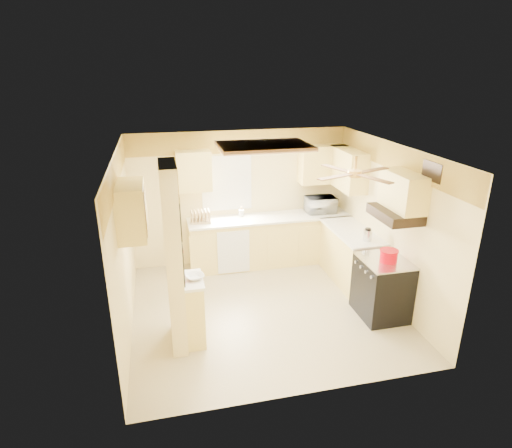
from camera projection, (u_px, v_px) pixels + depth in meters
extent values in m
plane|color=tan|center=(264.00, 309.00, 6.70)|extent=(4.00, 4.00, 0.00)
plane|color=white|center=(266.00, 150.00, 5.82)|extent=(4.00, 4.00, 0.00)
plane|color=beige|center=(240.00, 198.00, 7.99)|extent=(4.00, 0.00, 4.00)
plane|color=beige|center=(309.00, 300.00, 4.52)|extent=(4.00, 0.00, 4.00)
plane|color=beige|center=(123.00, 247.00, 5.83)|extent=(0.00, 3.80, 3.80)
plane|color=beige|center=(389.00, 224.00, 6.68)|extent=(0.00, 3.80, 3.80)
cube|color=yellow|center=(240.00, 142.00, 7.61)|extent=(4.00, 0.02, 0.40)
cube|color=beige|center=(174.00, 259.00, 5.47)|extent=(0.20, 0.70, 2.50)
cube|color=#FFE47A|center=(194.00, 311.00, 5.80)|extent=(0.25, 0.55, 0.90)
cube|color=white|center=(192.00, 280.00, 5.63)|extent=(0.28, 0.58, 0.04)
cube|color=#FFE47A|center=(270.00, 241.00, 8.10)|extent=(3.00, 0.60, 0.90)
cube|color=#FFE47A|center=(351.00, 256.00, 7.45)|extent=(0.60, 1.40, 0.90)
cube|color=white|center=(270.00, 218.00, 7.93)|extent=(3.04, 0.64, 0.04)
cube|color=white|center=(352.00, 231.00, 7.28)|extent=(0.64, 1.44, 0.04)
cube|color=white|center=(234.00, 252.00, 7.67)|extent=(0.58, 0.02, 0.80)
cube|color=white|center=(227.00, 183.00, 7.82)|extent=(0.92, 0.02, 1.02)
cube|color=white|center=(227.00, 183.00, 7.82)|extent=(0.80, 0.02, 0.90)
cube|color=#FFE47A|center=(194.00, 171.00, 7.44)|extent=(0.60, 0.35, 0.70)
cube|color=#FFE47A|center=(323.00, 164.00, 7.95)|extent=(0.90, 0.35, 0.70)
cube|color=#FFE47A|center=(348.00, 169.00, 7.58)|extent=(0.35, 1.00, 0.70)
cube|color=#FFE47A|center=(131.00, 210.00, 5.43)|extent=(0.35, 0.75, 0.70)
cube|color=#FFE47A|center=(403.00, 191.00, 5.90)|extent=(0.35, 0.76, 0.52)
cube|color=black|center=(382.00, 288.00, 6.39)|extent=(0.65, 0.76, 0.90)
cube|color=silver|center=(385.00, 261.00, 6.23)|extent=(0.66, 0.77, 0.02)
cylinder|color=silver|center=(372.00, 277.00, 5.97)|extent=(0.03, 0.05, 0.05)
cylinder|color=silver|center=(366.00, 272.00, 6.12)|extent=(0.03, 0.05, 0.05)
cylinder|color=silver|center=(361.00, 267.00, 6.27)|extent=(0.03, 0.05, 0.05)
cylinder|color=silver|center=(356.00, 262.00, 6.43)|extent=(0.03, 0.05, 0.05)
cube|color=black|center=(395.00, 214.00, 6.00)|extent=(0.50, 0.76, 0.14)
cube|color=black|center=(179.00, 214.00, 5.28)|extent=(0.02, 0.42, 0.57)
cube|color=white|center=(180.00, 214.00, 5.28)|extent=(0.01, 0.37, 0.52)
cube|color=black|center=(182.00, 262.00, 5.51)|extent=(0.02, 0.42, 0.57)
cube|color=yellow|center=(183.00, 262.00, 5.51)|extent=(0.01, 0.37, 0.52)
cube|color=brown|center=(264.00, 146.00, 6.31)|extent=(1.35, 0.95, 0.06)
cube|color=white|center=(264.00, 148.00, 6.32)|extent=(1.15, 0.75, 0.02)
cylinder|color=gold|center=(356.00, 163.00, 5.42)|extent=(0.04, 0.04, 0.16)
cylinder|color=gold|center=(355.00, 173.00, 5.47)|extent=(0.18, 0.18, 0.08)
cube|color=brown|center=(372.00, 170.00, 5.63)|extent=(0.55, 0.28, 0.01)
cube|color=brown|center=(337.00, 169.00, 5.72)|extent=(0.28, 0.55, 0.01)
cube|color=brown|center=(336.00, 177.00, 5.31)|extent=(0.55, 0.28, 0.01)
cube|color=brown|center=(374.00, 179.00, 5.22)|extent=(0.28, 0.55, 0.01)
cube|color=black|center=(432.00, 171.00, 5.49)|extent=(0.02, 0.40, 0.25)
imported|color=white|center=(321.00, 205.00, 8.12)|extent=(0.55, 0.38, 0.30)
imported|color=white|center=(195.00, 277.00, 5.62)|extent=(0.28, 0.28, 0.06)
cylinder|color=red|center=(389.00, 256.00, 6.16)|extent=(0.25, 0.25, 0.16)
cylinder|color=red|center=(389.00, 251.00, 6.13)|extent=(0.27, 0.27, 0.02)
cylinder|color=silver|center=(367.00, 235.00, 6.82)|extent=(0.14, 0.14, 0.18)
cylinder|color=black|center=(368.00, 229.00, 6.78)|extent=(0.09, 0.09, 0.03)
cube|color=tan|center=(201.00, 221.00, 7.66)|extent=(0.38, 0.29, 0.04)
cube|color=tan|center=(192.00, 217.00, 7.60)|extent=(0.02, 0.25, 0.21)
cube|color=tan|center=(195.00, 217.00, 7.61)|extent=(0.02, 0.25, 0.21)
cube|color=tan|center=(199.00, 217.00, 7.62)|extent=(0.02, 0.25, 0.21)
cube|color=tan|center=(202.00, 216.00, 7.64)|extent=(0.02, 0.25, 0.21)
cube|color=tan|center=(206.00, 216.00, 7.65)|extent=(0.02, 0.25, 0.21)
cube|color=tan|center=(209.00, 216.00, 7.66)|extent=(0.02, 0.25, 0.21)
cylinder|color=white|center=(195.00, 217.00, 7.61)|extent=(0.01, 0.21, 0.21)
cylinder|color=white|center=(202.00, 216.00, 7.64)|extent=(0.01, 0.21, 0.21)
cylinder|color=white|center=(241.00, 213.00, 7.93)|extent=(0.10, 0.10, 0.12)
cylinder|color=tan|center=(242.00, 211.00, 7.92)|extent=(0.01, 0.01, 0.19)
cylinder|color=tan|center=(241.00, 211.00, 7.93)|extent=(0.01, 0.01, 0.19)
cylinder|color=tan|center=(240.00, 211.00, 7.91)|extent=(0.01, 0.01, 0.19)
cylinder|color=tan|center=(242.00, 212.00, 7.90)|extent=(0.01, 0.01, 0.19)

